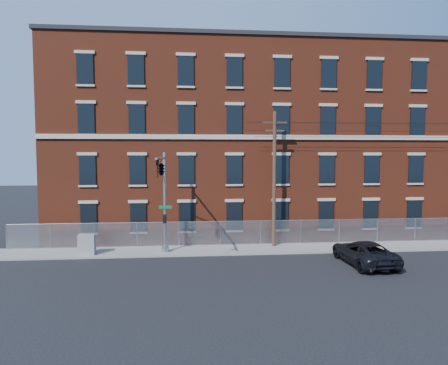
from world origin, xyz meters
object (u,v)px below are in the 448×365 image
utility_pole_near (274,177)px  traffic_signal_mast (162,179)px  pickup_truck (364,252)px  utility_cabinet (87,245)px

utility_pole_near → traffic_signal_mast: bearing=-156.9°
pickup_truck → utility_cabinet: size_ratio=3.86×
pickup_truck → utility_cabinet: 18.35m
utility_pole_near → utility_cabinet: bearing=-174.0°
traffic_signal_mast → utility_pole_near: size_ratio=0.70×
traffic_signal_mast → utility_cabinet: (-5.29, 2.02, -4.57)m
traffic_signal_mast → utility_cabinet: traffic_signal_mast is taller
traffic_signal_mast → utility_pole_near: 8.70m
utility_pole_near → utility_cabinet: utility_pole_near is taller
pickup_truck → traffic_signal_mast: bearing=-8.7°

